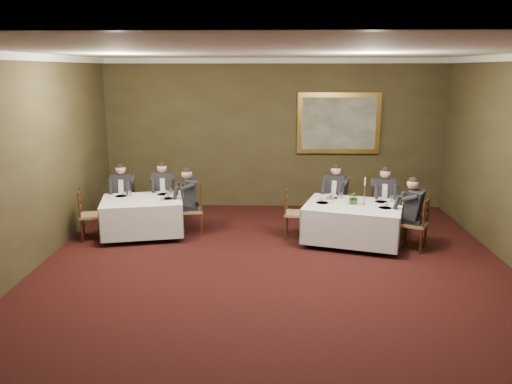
# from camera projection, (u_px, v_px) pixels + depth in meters

# --- Properties ---
(ground) EXTENTS (10.00, 10.00, 0.00)m
(ground) POSITION_uv_depth(u_px,v_px,m) (274.00, 296.00, 7.36)
(ground) COLOR black
(ground) RESTS_ON ground
(ceiling) EXTENTS (8.00, 10.00, 0.10)m
(ceiling) POSITION_uv_depth(u_px,v_px,m) (276.00, 50.00, 6.52)
(ceiling) COLOR silver
(ceiling) RESTS_ON back_wall
(back_wall) EXTENTS (8.00, 0.10, 3.50)m
(back_wall) POSITION_uv_depth(u_px,v_px,m) (274.00, 134.00, 11.79)
(back_wall) COLOR #362E1B
(back_wall) RESTS_ON ground
(crown_molding) EXTENTS (8.00, 10.00, 0.12)m
(crown_molding) POSITION_uv_depth(u_px,v_px,m) (276.00, 54.00, 6.54)
(crown_molding) COLOR white
(crown_molding) RESTS_ON back_wall
(table_main) EXTENTS (2.09, 1.80, 0.67)m
(table_main) POSITION_uv_depth(u_px,v_px,m) (353.00, 220.00, 9.49)
(table_main) COLOR #321A0E
(table_main) RESTS_ON ground
(table_second) EXTENTS (1.79, 1.51, 0.67)m
(table_second) POSITION_uv_depth(u_px,v_px,m) (143.00, 214.00, 9.88)
(table_second) COLOR #321A0E
(table_second) RESTS_ON ground
(chair_main_backleft) EXTENTS (0.58, 0.57, 1.00)m
(chair_main_backleft) POSITION_uv_depth(u_px,v_px,m) (335.00, 214.00, 10.52)
(chair_main_backleft) COLOR #91704A
(chair_main_backleft) RESTS_ON ground
(diner_main_backleft) EXTENTS (0.57, 0.61, 1.35)m
(diner_main_backleft) POSITION_uv_depth(u_px,v_px,m) (336.00, 203.00, 10.46)
(diner_main_backleft) COLOR black
(diner_main_backleft) RESTS_ON chair_main_backleft
(chair_main_backright) EXTENTS (0.47, 0.45, 1.00)m
(chair_main_backright) POSITION_uv_depth(u_px,v_px,m) (382.00, 218.00, 10.23)
(chair_main_backright) COLOR #91704A
(chair_main_backright) RESTS_ON ground
(diner_main_backright) EXTENTS (0.44, 0.50, 1.35)m
(diner_main_backright) POSITION_uv_depth(u_px,v_px,m) (382.00, 207.00, 10.17)
(diner_main_backright) COLOR black
(diner_main_backright) RESTS_ON chair_main_backright
(chair_main_endleft) EXTENTS (0.47, 0.49, 1.00)m
(chair_main_endleft) POSITION_uv_depth(u_px,v_px,m) (295.00, 223.00, 9.87)
(chair_main_endleft) COLOR #91704A
(chair_main_endleft) RESTS_ON ground
(chair_main_endright) EXTENTS (0.58, 0.59, 1.00)m
(chair_main_endright) POSITION_uv_depth(u_px,v_px,m) (414.00, 235.00, 9.19)
(chair_main_endright) COLOR #91704A
(chair_main_endright) RESTS_ON ground
(diner_main_endright) EXTENTS (0.61, 0.58, 1.35)m
(diner_main_endright) POSITION_uv_depth(u_px,v_px,m) (414.00, 223.00, 9.14)
(diner_main_endright) COLOR black
(diner_main_endright) RESTS_ON chair_main_endright
(chair_sec_backleft) EXTENTS (0.47, 0.45, 1.00)m
(chair_sec_backleft) POSITION_uv_depth(u_px,v_px,m) (124.00, 212.00, 10.61)
(chair_sec_backleft) COLOR #91704A
(chair_sec_backleft) RESTS_ON ground
(diner_sec_backleft) EXTENTS (0.44, 0.51, 1.35)m
(diner_sec_backleft) POSITION_uv_depth(u_px,v_px,m) (124.00, 202.00, 10.55)
(diner_sec_backleft) COLOR black
(diner_sec_backleft) RESTS_ON chair_sec_backleft
(chair_sec_backright) EXTENTS (0.50, 0.48, 1.00)m
(chair_sec_backright) POSITION_uv_depth(u_px,v_px,m) (164.00, 210.00, 10.76)
(chair_sec_backright) COLOR #91704A
(chair_sec_backright) RESTS_ON ground
(diner_sec_backright) EXTENTS (0.47, 0.53, 1.35)m
(diner_sec_backright) POSITION_uv_depth(u_px,v_px,m) (164.00, 200.00, 10.70)
(diner_sec_backright) COLOR black
(diner_sec_backright) RESTS_ON chair_sec_backright
(chair_sec_endright) EXTENTS (0.48, 0.50, 1.00)m
(chair_sec_endright) POSITION_uv_depth(u_px,v_px,m) (193.00, 220.00, 10.10)
(chair_sec_endright) COLOR #91704A
(chair_sec_endright) RESTS_ON ground
(diner_sec_endright) EXTENTS (0.53, 0.46, 1.35)m
(diner_sec_endright) POSITION_uv_depth(u_px,v_px,m) (192.00, 209.00, 10.04)
(diner_sec_endright) COLOR black
(diner_sec_endright) RESTS_ON chair_sec_endright
(chair_sec_endleft) EXTENTS (0.53, 0.54, 1.00)m
(chair_sec_endleft) POSITION_uv_depth(u_px,v_px,m) (91.00, 225.00, 9.75)
(chair_sec_endleft) COLOR #91704A
(chair_sec_endleft) RESTS_ON ground
(centerpiece) EXTENTS (0.29, 0.26, 0.29)m
(centerpiece) POSITION_uv_depth(u_px,v_px,m) (354.00, 197.00, 9.41)
(centerpiece) COLOR #2D5926
(centerpiece) RESTS_ON table_main
(candlestick) EXTENTS (0.08, 0.08, 0.54)m
(candlestick) POSITION_uv_depth(u_px,v_px,m) (364.00, 194.00, 9.38)
(candlestick) COLOR #A88733
(candlestick) RESTS_ON table_main
(place_setting_table_main) EXTENTS (0.33, 0.31, 0.14)m
(place_setting_table_main) POSITION_uv_depth(u_px,v_px,m) (334.00, 196.00, 9.92)
(place_setting_table_main) COLOR white
(place_setting_table_main) RESTS_ON table_main
(place_setting_table_second) EXTENTS (0.33, 0.31, 0.14)m
(place_setting_table_second) POSITION_uv_depth(u_px,v_px,m) (124.00, 194.00, 10.06)
(place_setting_table_second) COLOR white
(place_setting_table_second) RESTS_ON table_second
(painting) EXTENTS (1.93, 0.09, 1.41)m
(painting) POSITION_uv_depth(u_px,v_px,m) (339.00, 123.00, 11.62)
(painting) COLOR tan
(painting) RESTS_ON back_wall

